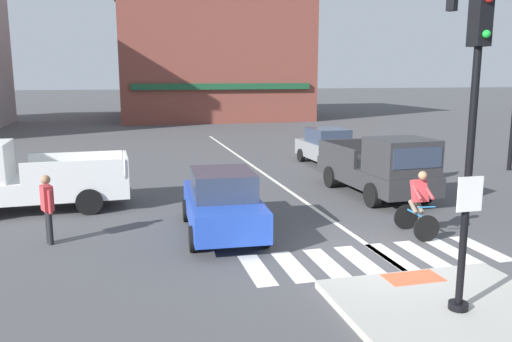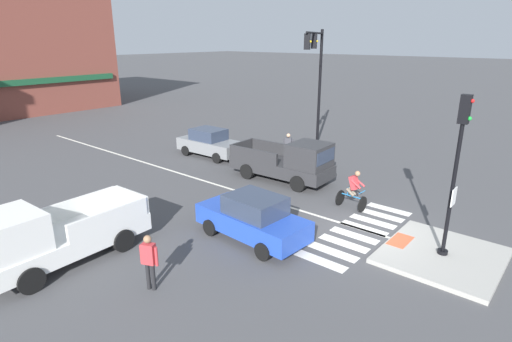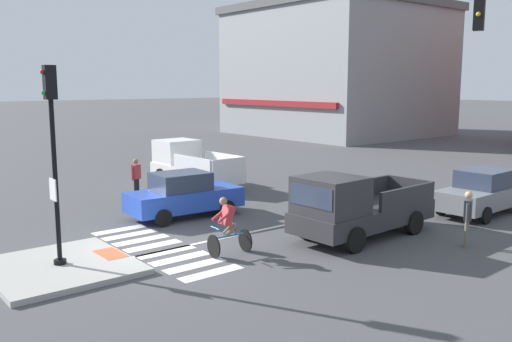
% 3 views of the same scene
% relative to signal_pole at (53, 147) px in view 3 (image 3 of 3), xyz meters
% --- Properties ---
extents(ground_plane, '(300.00, 300.00, 0.00)m').
position_rel_signal_pole_xyz_m(ground_plane, '(0.00, 2.82, -3.19)').
color(ground_plane, '#474749').
extents(traffic_island, '(3.71, 3.45, 0.15)m').
position_rel_signal_pole_xyz_m(traffic_island, '(0.00, 0.01, -3.12)').
color(traffic_island, '#A3A099').
rests_on(traffic_island, ground).
extents(tactile_pad_front, '(1.10, 0.60, 0.01)m').
position_rel_signal_pole_xyz_m(tactile_pad_front, '(0.00, 1.38, -3.04)').
color(tactile_pad_front, '#DB5B38').
rests_on(tactile_pad_front, traffic_island).
extents(signal_pole, '(0.44, 0.38, 5.07)m').
position_rel_signal_pole_xyz_m(signal_pole, '(0.00, 0.00, 0.00)').
color(signal_pole, black).
rests_on(signal_pole, traffic_island).
extents(crosswalk_stripe_a, '(0.44, 1.80, 0.01)m').
position_rel_signal_pole_xyz_m(crosswalk_stripe_a, '(-2.69, 2.90, -3.19)').
color(crosswalk_stripe_a, silver).
rests_on(crosswalk_stripe_a, ground).
extents(crosswalk_stripe_b, '(0.44, 1.80, 0.01)m').
position_rel_signal_pole_xyz_m(crosswalk_stripe_b, '(-1.92, 2.90, -3.19)').
color(crosswalk_stripe_b, silver).
rests_on(crosswalk_stripe_b, ground).
extents(crosswalk_stripe_c, '(0.44, 1.80, 0.01)m').
position_rel_signal_pole_xyz_m(crosswalk_stripe_c, '(-1.15, 2.90, -3.19)').
color(crosswalk_stripe_c, silver).
rests_on(crosswalk_stripe_c, ground).
extents(crosswalk_stripe_d, '(0.44, 1.80, 0.01)m').
position_rel_signal_pole_xyz_m(crosswalk_stripe_d, '(-0.38, 2.90, -3.19)').
color(crosswalk_stripe_d, silver).
rests_on(crosswalk_stripe_d, ground).
extents(crosswalk_stripe_e, '(0.44, 1.80, 0.01)m').
position_rel_signal_pole_xyz_m(crosswalk_stripe_e, '(0.38, 2.90, -3.19)').
color(crosswalk_stripe_e, silver).
rests_on(crosswalk_stripe_e, ground).
extents(crosswalk_stripe_f, '(0.44, 1.80, 0.01)m').
position_rel_signal_pole_xyz_m(crosswalk_stripe_f, '(1.15, 2.90, -3.19)').
color(crosswalk_stripe_f, silver).
rests_on(crosswalk_stripe_f, ground).
extents(crosswalk_stripe_g, '(0.44, 1.80, 0.01)m').
position_rel_signal_pole_xyz_m(crosswalk_stripe_g, '(1.92, 2.90, -3.19)').
color(crosswalk_stripe_g, silver).
rests_on(crosswalk_stripe_g, ground).
extents(crosswalk_stripe_h, '(0.44, 1.80, 0.01)m').
position_rel_signal_pole_xyz_m(crosswalk_stripe_h, '(2.69, 2.90, -3.19)').
color(crosswalk_stripe_h, silver).
rests_on(crosswalk_stripe_h, ground).
extents(lane_centre_line, '(0.14, 28.00, 0.01)m').
position_rel_signal_pole_xyz_m(lane_centre_line, '(0.24, 12.82, -3.19)').
color(lane_centre_line, silver).
rests_on(lane_centre_line, ground).
extents(building_corner_left, '(17.29, 16.18, 12.10)m').
position_rel_signal_pole_xyz_m(building_corner_left, '(-22.93, 34.93, 2.88)').
color(building_corner_left, gray).
rests_on(building_corner_left, ground).
extents(car_grey_eastbound_far, '(1.94, 4.15, 1.64)m').
position_rel_signal_pole_xyz_m(car_grey_eastbound_far, '(3.59, 14.36, -2.38)').
color(car_grey_eastbound_far, slate).
rests_on(car_grey_eastbound_far, ground).
extents(car_blue_westbound_near, '(2.02, 4.19, 1.64)m').
position_rel_signal_pole_xyz_m(car_blue_westbound_near, '(-2.91, 5.52, -2.38)').
color(car_blue_westbound_near, '#2347B7').
rests_on(car_blue_westbound_near, ground).
extents(pickup_truck_charcoal_eastbound_mid, '(2.22, 5.17, 2.08)m').
position_rel_signal_pole_xyz_m(pickup_truck_charcoal_eastbound_mid, '(2.86, 8.12, -2.22)').
color(pickup_truck_charcoal_eastbound_mid, '#2D2D30').
rests_on(pickup_truck_charcoal_eastbound_mid, ground).
extents(pickup_truck_white_cross_left, '(5.16, 2.20, 2.08)m').
position_rel_signal_pole_xyz_m(pickup_truck_white_cross_left, '(-8.21, 9.12, -2.22)').
color(pickup_truck_white_cross_left, white).
rests_on(pickup_truck_white_cross_left, ground).
extents(cyclist, '(0.73, 1.13, 1.68)m').
position_rel_signal_pole_xyz_m(cyclist, '(1.75, 4.10, -2.32)').
color(cyclist, black).
rests_on(cyclist, ground).
extents(pedestrian_at_curb_left, '(0.34, 0.51, 1.67)m').
position_rel_signal_pole_xyz_m(pedestrian_at_curb_left, '(-7.06, 5.74, -2.21)').
color(pedestrian_at_curb_left, black).
rests_on(pedestrian_at_curb_left, ground).
extents(pedestrian_waiting_far_side, '(0.36, 0.50, 1.67)m').
position_rel_signal_pole_xyz_m(pedestrian_waiting_far_side, '(5.51, 10.05, -2.21)').
color(pedestrian_waiting_far_side, '#6B6051').
rests_on(pedestrian_waiting_far_side, ground).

